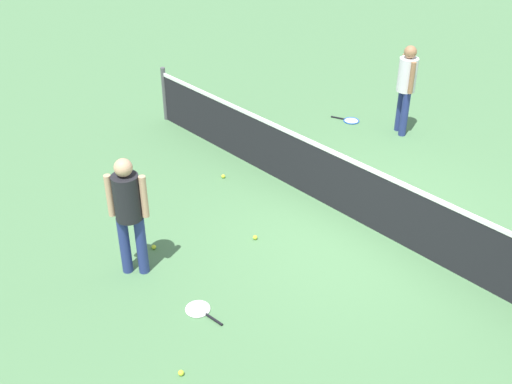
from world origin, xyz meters
The scene contains 10 objects.
ground_plane centered at (0.00, 0.00, 0.00)m, with size 40.00×40.00×0.00m, color #4C7A4C.
court_net centered at (0.00, 0.00, 0.50)m, with size 10.09×0.09×1.07m.
player_near_side centered at (-1.35, -3.10, 1.01)m, with size 0.48×0.48×1.70m.
player_far_side centered at (-1.49, 2.93, 1.01)m, with size 0.48×0.47×1.70m.
tennis_racket_near_player centered at (-0.17, -2.96, 0.01)m, with size 0.60×0.34×0.03m.
tennis_racket_far_player centered at (-2.46, 2.62, 0.01)m, with size 0.61×0.41×0.03m.
tennis_ball_near_player centered at (-0.81, -1.45, 0.03)m, with size 0.07×0.07×0.07m, color #C6E033.
tennis_ball_by_net centered at (-1.60, -2.65, 0.03)m, with size 0.07×0.07×0.07m, color #C6E033.
tennis_ball_baseline centered at (0.50, -3.74, 0.03)m, with size 0.07×0.07×0.07m, color #C6E033.
tennis_ball_stray_left centered at (-2.45, -0.67, 0.03)m, with size 0.07×0.07×0.07m, color #C6E033.
Camera 1 is at (4.53, -6.34, 5.27)m, focal length 43.68 mm.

